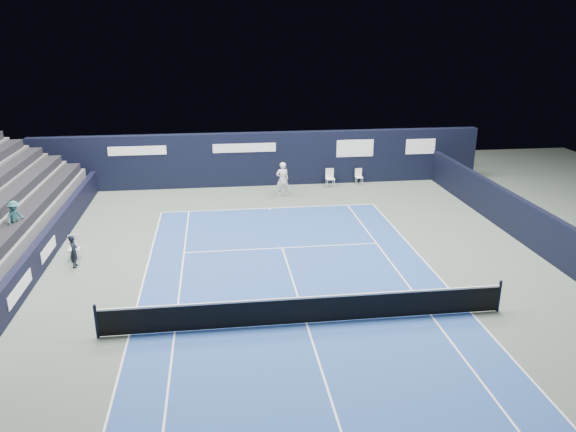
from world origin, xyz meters
The scene contains 12 objects.
ground centered at (0.00, 2.00, 0.00)m, with size 48.00×48.00×0.00m, color #4A584E.
court_surface centered at (0.00, 0.00, 0.00)m, with size 10.97×23.77×0.01m, color navy.
enclosure_wall_right centered at (10.50, 6.00, 0.90)m, with size 0.30×22.00×1.80m, color black.
folding_chair_back_a centered at (3.90, 15.57, 0.71)m, with size 0.49×0.52×1.07m.
folding_chair_back_b centered at (5.71, 15.87, 0.53)m, with size 0.42×0.41×0.93m.
line_judge_chair centered at (-8.44, 6.33, 0.57)m, with size 0.46×0.45×1.00m.
line_judge centered at (-8.26, 5.53, 0.66)m, with size 0.48×0.31×1.31m, color black.
court_markings centered at (0.00, 0.00, 0.01)m, with size 11.03×23.83×0.00m.
tennis_net centered at (0.00, 0.00, 0.51)m, with size 12.90×0.10×1.10m.
back_sponsor_wall centered at (0.01, 16.50, 1.55)m, with size 26.00×0.63×3.10m.
side_barrier_left centered at (-9.50, 5.97, 0.60)m, with size 0.33×22.00×1.20m.
tennis_player centered at (0.93, 14.01, 0.95)m, with size 0.75×0.88×1.91m.
Camera 1 is at (-2.61, -15.52, 8.98)m, focal length 35.00 mm.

